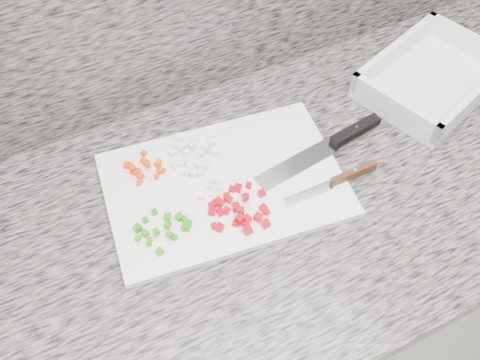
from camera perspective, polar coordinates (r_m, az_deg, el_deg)
name	(u,v)px	position (r m, az deg, el deg)	size (l,w,h in m)	color
cabinet	(254,307)	(1.35, 1.50, -13.43)	(3.92, 0.62, 0.86)	silver
countertop	(259,206)	(0.95, 2.08, -2.83)	(3.96, 0.64, 0.04)	#625C56
cutting_board	(225,185)	(0.94, -1.64, -0.53)	(0.41, 0.27, 0.01)	silver
carrot_pile	(143,168)	(0.96, -10.28, 1.22)	(0.07, 0.07, 0.02)	#E03804
onion_pile	(196,153)	(0.97, -4.77, 2.89)	(0.10, 0.10, 0.02)	silver
green_pepper_pile	(165,228)	(0.89, -8.02, -5.06)	(0.10, 0.08, 0.02)	#25800B
red_pepper_pile	(238,210)	(0.89, -0.20, -3.26)	(0.11, 0.10, 0.02)	#B5020D
garlic_pile	(210,190)	(0.92, -3.17, -1.07)	(0.05, 0.05, 0.01)	beige
chef_knife	(336,142)	(1.00, 10.19, 4.04)	(0.27, 0.06, 0.02)	#B9BBC0
paring_knife	(343,178)	(0.95, 10.88, 0.17)	(0.18, 0.02, 0.02)	#B9BBC0
tray	(431,79)	(1.17, 19.73, 10.07)	(0.33, 0.28, 0.06)	silver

